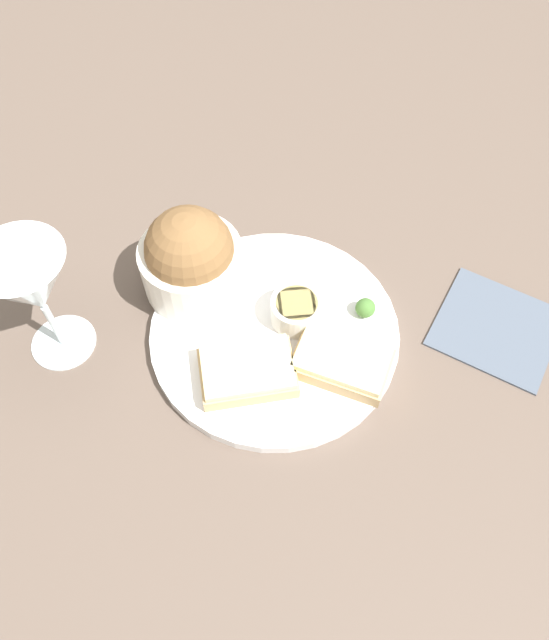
# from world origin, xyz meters

# --- Properties ---
(ground_plane) EXTENTS (4.00, 4.00, 0.00)m
(ground_plane) POSITION_xyz_m (0.00, 0.00, 0.00)
(ground_plane) COLOR brown
(dinner_plate) EXTENTS (0.28, 0.28, 0.01)m
(dinner_plate) POSITION_xyz_m (0.00, 0.00, 0.01)
(dinner_plate) COLOR white
(dinner_plate) RESTS_ON ground_plane
(salad_bowl) EXTENTS (0.12, 0.12, 0.11)m
(salad_bowl) POSITION_xyz_m (0.11, -0.03, 0.06)
(salad_bowl) COLOR silver
(salad_bowl) RESTS_ON dinner_plate
(sauce_ramekin) EXTENTS (0.06, 0.06, 0.03)m
(sauce_ramekin) POSITION_xyz_m (-0.02, -0.02, 0.03)
(sauce_ramekin) COLOR white
(sauce_ramekin) RESTS_ON dinner_plate
(cheese_toast_near) EXTENTS (0.11, 0.07, 0.03)m
(cheese_toast_near) POSITION_xyz_m (-0.08, 0.03, 0.03)
(cheese_toast_near) COLOR tan
(cheese_toast_near) RESTS_ON dinner_plate
(cheese_toast_far) EXTENTS (0.12, 0.10, 0.03)m
(cheese_toast_far) POSITION_xyz_m (0.01, 0.07, 0.03)
(cheese_toast_far) COLOR tan
(cheese_toast_far) RESTS_ON dinner_plate
(wine_glass) EXTENTS (0.09, 0.09, 0.16)m
(wine_glass) POSITION_xyz_m (0.23, 0.08, 0.11)
(wine_glass) COLOR silver
(wine_glass) RESTS_ON ground_plane
(garnish) EXTENTS (0.02, 0.02, 0.02)m
(garnish) POSITION_xyz_m (-0.09, -0.05, 0.03)
(garnish) COLOR #477533
(garnish) RESTS_ON dinner_plate
(napkin) EXTENTS (0.15, 0.15, 0.01)m
(napkin) POSITION_xyz_m (-0.24, -0.08, 0.00)
(napkin) COLOR #4C5666
(napkin) RESTS_ON ground_plane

